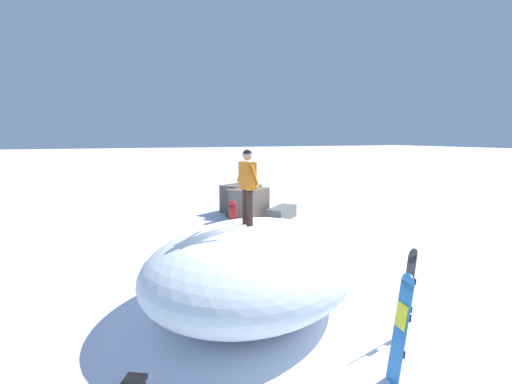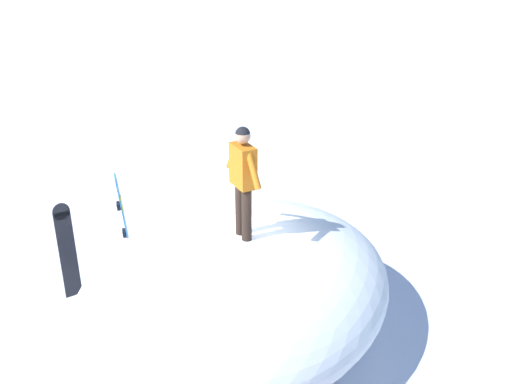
{
  "view_description": "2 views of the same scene",
  "coord_description": "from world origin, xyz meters",
  "px_view_note": "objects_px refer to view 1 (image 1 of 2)",
  "views": [
    {
      "loc": [
        -2.99,
        -6.67,
        3.63
      ],
      "look_at": [
        -0.05,
        0.43,
        2.44
      ],
      "focal_mm": 24.73,
      "sensor_mm": 36.0,
      "label": 1
    },
    {
      "loc": [
        2.38,
        7.38,
        5.83
      ],
      "look_at": [
        -0.63,
        -0.07,
        2.32
      ],
      "focal_mm": 43.59,
      "sensor_mm": 36.0,
      "label": 2
    }
  ],
  "objects_px": {
    "snowboard_secondary_upright": "(409,291)",
    "snowboard_tertiary_upright": "(401,328)",
    "snowboard_primary_upright": "(234,226)",
    "backpack_near": "(206,261)",
    "snowboarder_standing": "(247,181)"
  },
  "relations": [
    {
      "from": "snowboard_primary_upright",
      "to": "backpack_near",
      "type": "bearing_deg",
      "value": -145.31
    },
    {
      "from": "snowboard_primary_upright",
      "to": "snowboarder_standing",
      "type": "bearing_deg",
      "value": -103.78
    },
    {
      "from": "snowboarder_standing",
      "to": "snowboard_tertiary_upright",
      "type": "height_order",
      "value": "snowboarder_standing"
    },
    {
      "from": "snowboard_primary_upright",
      "to": "snowboard_secondary_upright",
      "type": "distance_m",
      "value": 5.77
    },
    {
      "from": "snowboard_primary_upright",
      "to": "snowboard_tertiary_upright",
      "type": "relative_size",
      "value": 1.01
    },
    {
      "from": "backpack_near",
      "to": "snowboard_secondary_upright",
      "type": "bearing_deg",
      "value": -62.24
    },
    {
      "from": "snowboard_secondary_upright",
      "to": "snowboard_tertiary_upright",
      "type": "relative_size",
      "value": 0.98
    },
    {
      "from": "snowboarder_standing",
      "to": "snowboard_secondary_upright",
      "type": "bearing_deg",
      "value": -45.79
    },
    {
      "from": "snowboard_primary_upright",
      "to": "snowboard_tertiary_upright",
      "type": "xyz_separation_m",
      "value": [
        0.34,
        -6.51,
        -0.01
      ]
    },
    {
      "from": "snowboard_tertiary_upright",
      "to": "backpack_near",
      "type": "height_order",
      "value": "snowboard_tertiary_upright"
    },
    {
      "from": "snowboard_tertiary_upright",
      "to": "snowboard_primary_upright",
      "type": "bearing_deg",
      "value": 93.03
    },
    {
      "from": "snowboarder_standing",
      "to": "backpack_near",
      "type": "relative_size",
      "value": 2.33
    },
    {
      "from": "snowboard_primary_upright",
      "to": "snowboard_tertiary_upright",
      "type": "height_order",
      "value": "snowboard_primary_upright"
    },
    {
      "from": "snowboard_tertiary_upright",
      "to": "backpack_near",
      "type": "relative_size",
      "value": 2.49
    },
    {
      "from": "snowboard_secondary_upright",
      "to": "snowboard_primary_upright",
      "type": "bearing_deg",
      "value": 104.52
    }
  ]
}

